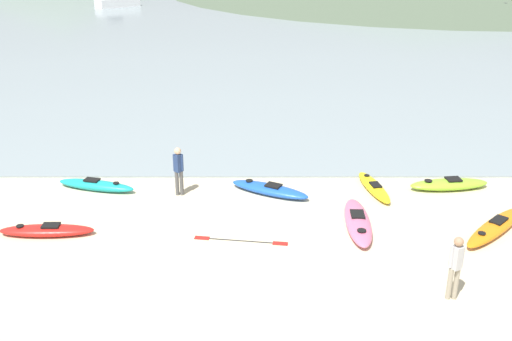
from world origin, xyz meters
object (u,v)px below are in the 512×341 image
object	(u,v)px
person_near_waterline	(178,168)
moored_boat_4	(117,1)
kayak_on_sand_6	(374,187)
loose_paddle	(241,241)
kayak_on_sand_2	(495,227)
kayak_on_sand_3	(269,189)
kayak_on_sand_7	(449,184)
moored_boat_1	(492,12)
person_near_foreground	(455,264)
kayak_on_sand_4	(358,222)
kayak_on_sand_1	(96,185)
kayak_on_sand_5	(47,230)

from	to	relation	value
person_near_waterline	moored_boat_4	size ratio (longest dim) A/B	0.34
kayak_on_sand_6	loose_paddle	bearing A→B (deg)	-141.45
kayak_on_sand_2	kayak_on_sand_3	bearing A→B (deg)	157.98
kayak_on_sand_7	moored_boat_1	bearing A→B (deg)	68.14
kayak_on_sand_2	person_near_foreground	bearing A→B (deg)	-124.23
kayak_on_sand_4	person_near_waterline	bearing A→B (deg)	157.79
kayak_on_sand_1	kayak_on_sand_3	distance (m)	6.09
kayak_on_sand_4	kayak_on_sand_6	size ratio (longest dim) A/B	1.17
kayak_on_sand_4	moored_boat_1	world-z (taller)	moored_boat_1
kayak_on_sand_7	loose_paddle	xyz separation A→B (m)	(-7.24, -3.78, -0.16)
kayak_on_sand_3	person_near_waterline	world-z (taller)	person_near_waterline
kayak_on_sand_2	kayak_on_sand_3	xyz separation A→B (m)	(-6.79, 2.75, 0.02)
moored_boat_1	loose_paddle	world-z (taller)	moored_boat_1
kayak_on_sand_6	kayak_on_sand_4	bearing A→B (deg)	-110.13
kayak_on_sand_1	kayak_on_sand_6	size ratio (longest dim) A/B	1.05
moored_boat_1	person_near_waterline	bearing A→B (deg)	-121.78
kayak_on_sand_4	kayak_on_sand_7	world-z (taller)	kayak_on_sand_7
person_near_waterline	loose_paddle	size ratio (longest dim) A/B	0.62
kayak_on_sand_7	person_near_foreground	bearing A→B (deg)	-106.14
kayak_on_sand_1	kayak_on_sand_7	xyz separation A→B (m)	(12.41, 0.07, 0.00)
moored_boat_1	kayak_on_sand_4	bearing A→B (deg)	-114.59
kayak_on_sand_7	loose_paddle	world-z (taller)	kayak_on_sand_7
kayak_on_sand_4	kayak_on_sand_6	distance (m)	2.89
person_near_foreground	kayak_on_sand_3	bearing A→B (deg)	124.92
kayak_on_sand_4	kayak_on_sand_7	size ratio (longest dim) A/B	1.13
kayak_on_sand_1	kayak_on_sand_7	size ratio (longest dim) A/B	1.01
kayak_on_sand_2	kayak_on_sand_7	size ratio (longest dim) A/B	1.03
moored_boat_4	kayak_on_sand_4	bearing A→B (deg)	-70.57
loose_paddle	kayak_on_sand_7	bearing A→B (deg)	27.57
kayak_on_sand_1	person_near_waterline	size ratio (longest dim) A/B	1.69
kayak_on_sand_3	person_near_waterline	size ratio (longest dim) A/B	1.68
kayak_on_sand_7	kayak_on_sand_3	bearing A→B (deg)	-176.17
kayak_on_sand_3	kayak_on_sand_6	world-z (taller)	kayak_on_sand_3
kayak_on_sand_5	person_near_foreground	world-z (taller)	person_near_foreground
kayak_on_sand_4	kayak_on_sand_6	bearing A→B (deg)	69.87
kayak_on_sand_3	kayak_on_sand_7	size ratio (longest dim) A/B	1.01
kayak_on_sand_1	moored_boat_1	xyz separation A→B (m)	(29.16, 41.83, 0.45)
kayak_on_sand_2	person_near_foreground	xyz separation A→B (m)	(-2.40, -3.53, 0.83)
kayak_on_sand_3	person_near_waterline	distance (m)	3.21
kayak_on_sand_4	person_near_waterline	world-z (taller)	person_near_waterline
person_near_foreground	moored_boat_4	world-z (taller)	person_near_foreground
kayak_on_sand_2	moored_boat_4	world-z (taller)	moored_boat_4
kayak_on_sand_2	loose_paddle	bearing A→B (deg)	-175.45
moored_boat_4	kayak_on_sand_6	bearing A→B (deg)	-68.64
kayak_on_sand_4	moored_boat_1	distance (m)	49.06
kayak_on_sand_3	kayak_on_sand_5	distance (m)	7.37
kayak_on_sand_2	person_near_foreground	world-z (taller)	person_near_foreground
kayak_on_sand_3	moored_boat_4	bearing A→B (deg)	107.62
kayak_on_sand_1	kayak_on_sand_3	world-z (taller)	kayak_on_sand_1
kayak_on_sand_1	kayak_on_sand_6	world-z (taller)	kayak_on_sand_1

